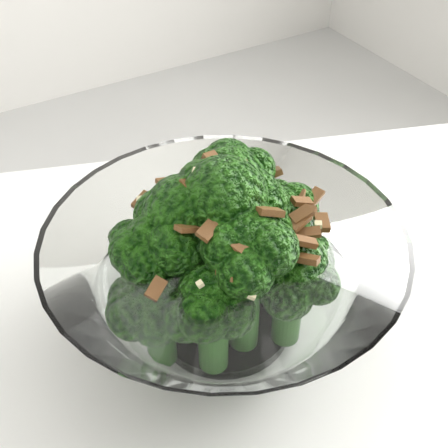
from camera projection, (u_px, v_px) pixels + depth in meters
broccoli_dish at (223, 271)px, 0.41m from camera, size 0.23×0.23×0.14m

